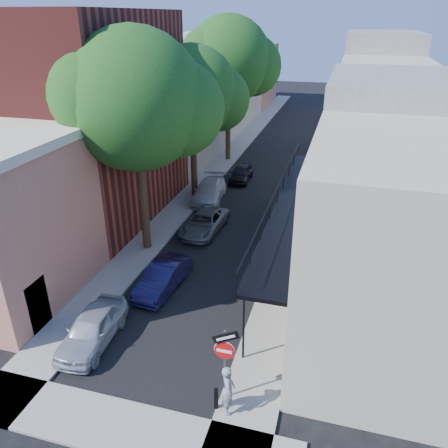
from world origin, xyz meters
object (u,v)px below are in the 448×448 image
Objects in this scene: sign_post at (225,353)px; parked_car_e at (241,173)px; bollard at (216,399)px; oak_far at (234,62)px; oak_near at (146,103)px; parked_car_a at (92,328)px; pedestrian at (228,390)px; parked_car_b at (163,277)px; parked_car_c at (204,222)px; oak_mid at (198,94)px; parked_car_d at (209,191)px.

sign_post is 0.84× the size of parked_car_e.
oak_far is (-6.35, 26.77, 7.74)m from bollard.
parked_car_e is at bearing 80.53° from oak_near.
parked_car_a is (-5.76, 1.40, -1.37)m from sign_post.
parked_car_b is at bearing 17.59° from pedestrian.
parked_car_e is (0.00, 9.19, 0.02)m from parked_car_c.
oak_near is 2.90× the size of parked_car_a.
sign_post is at bearing 71.44° from bollard.
oak_near is at bearing -90.04° from oak_far.
oak_mid is (-0.05, 7.97, -0.82)m from oak_near.
bollard is at bearing -49.32° from parked_car_b.
parked_car_a reaches higher than parked_car_e.
parked_car_b is 11.12m from parked_car_d.
oak_near reaches higher than parked_car_e.
parked_car_c is (-4.56, 11.88, -1.44)m from sign_post.
pedestrian is (0.40, 0.00, 0.50)m from bollard.
parked_car_c is (1.97, 2.60, -7.28)m from oak_near.
oak_far is at bearing -6.59° from pedestrian.
parked_car_b is at bearing 70.54° from parked_car_a.
oak_near is at bearing 123.12° from bollard.
parked_car_d reaches higher than parked_car_a.
oak_near is 10.71m from parked_car_a.
parked_car_d reaches higher than parked_car_b.
oak_mid is at bearing -90.41° from oak_far.
sign_post is 21.61m from parked_car_e.
parked_car_c is at bearing 79.98° from parked_car_a.
bollard is 21.99m from parked_car_e.
oak_mid is 7.76m from parked_car_e.
oak_near reaches higher than pedestrian.
parked_car_a is at bearing -101.23° from parked_car_b.
parked_car_d is (0.77, 7.36, -7.20)m from oak_near.
sign_post is 0.70× the size of parked_car_c.
parked_car_d is at bearing -106.52° from parked_car_e.
pedestrian reaches higher than parked_car_c.
parked_car_a is at bearing -87.04° from oak_mid.
oak_near is 10.33m from parked_car_d.
bollard is 18.02m from parked_car_d.
parked_car_a is 0.84× the size of parked_car_d.
oak_far reaches higher than parked_car_b.
oak_far is (0.06, 9.04, 1.20)m from oak_mid.
bollard is 0.07× the size of oak_near.
parked_car_b is 0.83× the size of parked_car_d.
parked_car_d is at bearing -1.45° from pedestrian.
bollard is at bearing -108.56° from sign_post.
sign_post is at bearing -76.09° from oak_far.
parked_car_e is at bearing -8.20° from pedestrian.
oak_mid is 2.39× the size of parked_car_c.
oak_near is 8.36m from parked_car_b.
parked_car_b is at bearing -89.45° from parked_car_d.
bollard is 5.91m from parked_car_a.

